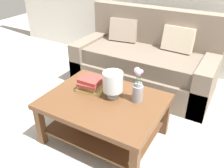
{
  "coord_description": "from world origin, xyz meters",
  "views": [
    {
      "loc": [
        1.04,
        -2.05,
        1.76
      ],
      "look_at": [
        0.0,
        -0.26,
        0.58
      ],
      "focal_mm": 38.35,
      "sensor_mm": 36.0,
      "label": 1
    }
  ],
  "objects_px": {
    "book_stack_main": "(91,84)",
    "glass_hurricane_vase": "(113,82)",
    "couch": "(145,62)",
    "flower_pitcher": "(138,89)",
    "coffee_table": "(104,110)"
  },
  "relations": [
    {
      "from": "coffee_table",
      "to": "book_stack_main",
      "type": "xyz_separation_m",
      "value": [
        -0.22,
        0.09,
        0.2
      ]
    },
    {
      "from": "book_stack_main",
      "to": "glass_hurricane_vase",
      "type": "relative_size",
      "value": 1.11
    },
    {
      "from": "couch",
      "to": "flower_pitcher",
      "type": "bearing_deg",
      "value": -71.16
    },
    {
      "from": "couch",
      "to": "flower_pitcher",
      "type": "relative_size",
      "value": 5.41
    },
    {
      "from": "couch",
      "to": "flower_pitcher",
      "type": "distance_m",
      "value": 1.21
    },
    {
      "from": "book_stack_main",
      "to": "glass_hurricane_vase",
      "type": "height_order",
      "value": "glass_hurricane_vase"
    },
    {
      "from": "coffee_table",
      "to": "flower_pitcher",
      "type": "xyz_separation_m",
      "value": [
        0.28,
        0.14,
        0.27
      ]
    },
    {
      "from": "couch",
      "to": "glass_hurricane_vase",
      "type": "bearing_deg",
      "value": -83.11
    },
    {
      "from": "book_stack_main",
      "to": "flower_pitcher",
      "type": "height_order",
      "value": "flower_pitcher"
    },
    {
      "from": "flower_pitcher",
      "to": "book_stack_main",
      "type": "bearing_deg",
      "value": -173.5
    },
    {
      "from": "glass_hurricane_vase",
      "to": "coffee_table",
      "type": "bearing_deg",
      "value": -117.2
    },
    {
      "from": "book_stack_main",
      "to": "couch",
      "type": "bearing_deg",
      "value": 84.21
    },
    {
      "from": "book_stack_main",
      "to": "glass_hurricane_vase",
      "type": "bearing_deg",
      "value": 0.71
    },
    {
      "from": "glass_hurricane_vase",
      "to": "flower_pitcher",
      "type": "distance_m",
      "value": 0.25
    },
    {
      "from": "couch",
      "to": "glass_hurricane_vase",
      "type": "height_order",
      "value": "couch"
    }
  ]
}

